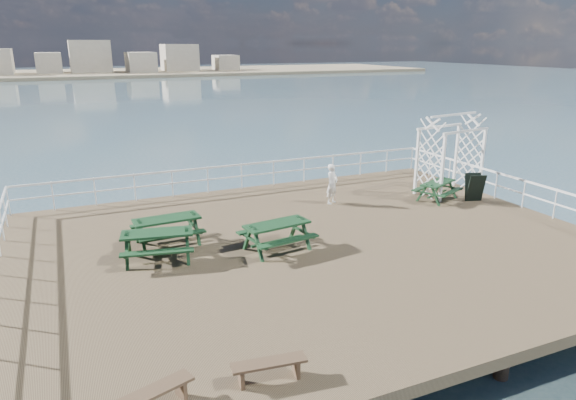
# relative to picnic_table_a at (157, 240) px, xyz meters

# --- Properties ---
(ground) EXTENTS (18.00, 14.00, 0.30)m
(ground) POSITION_rel_picnic_table_a_xyz_m (4.65, -0.62, -0.77)
(ground) COLOR brown
(ground) RESTS_ON ground
(sea_backdrop) EXTENTS (300.00, 300.00, 9.20)m
(sea_backdrop) POSITION_rel_picnic_table_a_xyz_m (17.19, 133.45, -1.12)
(sea_backdrop) COLOR #466876
(sea_backdrop) RESTS_ON ground
(railing) EXTENTS (17.77, 13.76, 1.10)m
(railing) POSITION_rel_picnic_table_a_xyz_m (4.58, 1.95, 0.26)
(railing) COLOR white
(railing) RESTS_ON ground
(picnic_table_a) EXTENTS (2.26, 1.96, 0.97)m
(picnic_table_a) POSITION_rel_picnic_table_a_xyz_m (0.00, 0.00, 0.00)
(picnic_table_a) COLOR #13341A
(picnic_table_a) RESTS_ON ground
(picnic_table_b) EXTENTS (2.08, 1.71, 0.97)m
(picnic_table_b) POSITION_rel_picnic_table_a_xyz_m (0.50, 1.12, 0.00)
(picnic_table_b) COLOR #13341A
(picnic_table_b) RESTS_ON ground
(picnic_table_c) EXTENTS (2.11, 1.94, 0.83)m
(picnic_table_c) POSITION_rel_picnic_table_a_xyz_m (11.23, 1.54, -0.09)
(picnic_table_c) COLOR #13341A
(picnic_table_c) RESTS_ON ground
(picnic_table_d) EXTENTS (2.18, 1.86, 0.96)m
(picnic_table_d) POSITION_rel_picnic_table_a_xyz_m (3.42, -0.67, -0.00)
(picnic_table_d) COLOR #13341A
(picnic_table_d) RESTS_ON ground
(flat_bench_near) EXTENTS (1.51, 0.79, 0.42)m
(flat_bench_near) POSITION_rel_picnic_table_a_xyz_m (-1.26, -6.42, -0.30)
(flat_bench_near) COLOR brown
(flat_bench_near) RESTS_ON ground
(flat_bench_far) EXTENTS (1.43, 0.50, 0.40)m
(flat_bench_far) POSITION_rel_picnic_table_a_xyz_m (0.86, -6.42, -0.32)
(flat_bench_far) COLOR brown
(flat_bench_far) RESTS_ON ground
(trellis_arbor) EXTENTS (2.84, 1.83, 3.29)m
(trellis_arbor) POSITION_rel_picnic_table_a_xyz_m (12.25, 2.13, 0.84)
(trellis_arbor) COLOR white
(trellis_arbor) RESTS_ON ground
(sandwich_board) EXTENTS (0.78, 0.66, 1.11)m
(sandwich_board) POSITION_rel_picnic_table_a_xyz_m (12.45, 0.83, -0.08)
(sandwich_board) COLOR black
(sandwich_board) RESTS_ON ground
(person) EXTENTS (0.67, 0.60, 1.55)m
(person) POSITION_rel_picnic_table_a_xyz_m (7.18, 2.82, 0.16)
(person) COLOR white
(person) RESTS_ON ground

